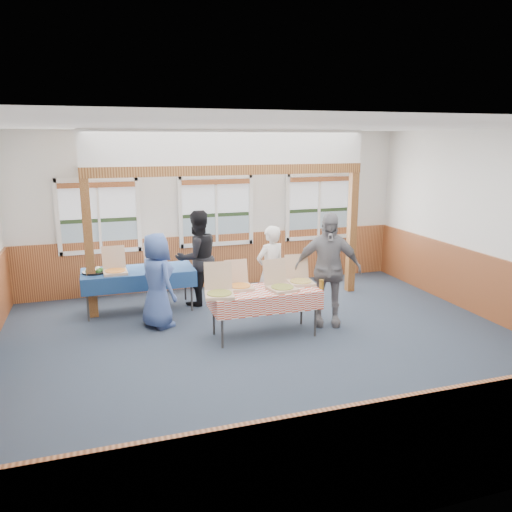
{
  "coord_description": "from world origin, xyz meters",
  "views": [
    {
      "loc": [
        -2.32,
        -6.46,
        3.03
      ],
      "look_at": [
        0.07,
        1.0,
        1.19
      ],
      "focal_mm": 35.0,
      "sensor_mm": 36.0,
      "label": 1
    }
  ],
  "objects_px": {
    "man_blue": "(157,281)",
    "person_grey": "(327,269)",
    "table_left": "(138,272)",
    "woman_white": "(271,270)",
    "woman_black": "(197,258)",
    "table_right": "(264,293)"
  },
  "relations": [
    {
      "from": "table_left",
      "to": "woman_white",
      "type": "distance_m",
      "value": 2.37
    },
    {
      "from": "woman_black",
      "to": "person_grey",
      "type": "bearing_deg",
      "value": 119.76
    },
    {
      "from": "table_left",
      "to": "person_grey",
      "type": "relative_size",
      "value": 1.13
    },
    {
      "from": "woman_white",
      "to": "woman_black",
      "type": "height_order",
      "value": "woman_black"
    },
    {
      "from": "woman_black",
      "to": "table_left",
      "type": "bearing_deg",
      "value": -15.66
    },
    {
      "from": "woman_white",
      "to": "table_right",
      "type": "bearing_deg",
      "value": 47.54
    },
    {
      "from": "table_right",
      "to": "man_blue",
      "type": "relative_size",
      "value": 1.17
    },
    {
      "from": "table_right",
      "to": "woman_white",
      "type": "height_order",
      "value": "woman_white"
    },
    {
      "from": "table_right",
      "to": "table_left",
      "type": "bearing_deg",
      "value": 157.82
    },
    {
      "from": "table_right",
      "to": "woman_white",
      "type": "relative_size",
      "value": 1.16
    },
    {
      "from": "table_right",
      "to": "man_blue",
      "type": "bearing_deg",
      "value": 173.34
    },
    {
      "from": "man_blue",
      "to": "woman_white",
      "type": "bearing_deg",
      "value": -114.44
    },
    {
      "from": "woman_black",
      "to": "person_grey",
      "type": "relative_size",
      "value": 0.94
    },
    {
      "from": "woman_black",
      "to": "man_blue",
      "type": "distance_m",
      "value": 1.29
    },
    {
      "from": "man_blue",
      "to": "person_grey",
      "type": "xyz_separation_m",
      "value": [
        2.69,
        -0.74,
        0.16
      ]
    },
    {
      "from": "woman_white",
      "to": "man_blue",
      "type": "relative_size",
      "value": 1.01
    },
    {
      "from": "woman_black",
      "to": "woman_white",
      "type": "bearing_deg",
      "value": 122.05
    },
    {
      "from": "table_left",
      "to": "woman_black",
      "type": "bearing_deg",
      "value": 26.14
    },
    {
      "from": "man_blue",
      "to": "person_grey",
      "type": "bearing_deg",
      "value": -130.18
    },
    {
      "from": "table_left",
      "to": "woman_black",
      "type": "relative_size",
      "value": 1.2
    },
    {
      "from": "man_blue",
      "to": "person_grey",
      "type": "relative_size",
      "value": 0.83
    },
    {
      "from": "woman_black",
      "to": "man_blue",
      "type": "xyz_separation_m",
      "value": [
        -0.86,
        -0.96,
        -0.1
      ]
    }
  ]
}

